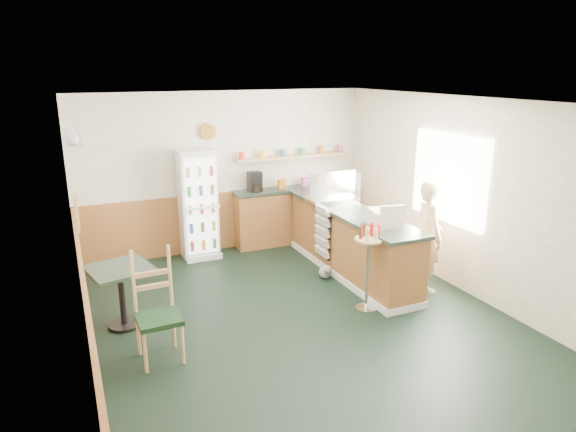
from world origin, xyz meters
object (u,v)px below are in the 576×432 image
display_case (332,187)px  condiment_stand (368,256)px  drinks_fridge (198,205)px  cafe_table (121,285)px  cafe_chair (156,302)px  shopkeeper (429,236)px  cash_register (385,218)px

display_case → condiment_stand: bearing=-103.7°
drinks_fridge → cafe_table: size_ratio=2.13×
drinks_fridge → display_case: size_ratio=2.22×
drinks_fridge → cafe_chair: (-1.21, -2.86, -0.26)m
shopkeeper → cafe_chair: 3.84m
display_case → shopkeeper: bearing=-65.6°
display_case → cash_register: 1.47m
cash_register → cafe_table: bearing=-174.5°
cash_register → condiment_stand: 0.65m
shopkeeper → condiment_stand: 1.15m
shopkeeper → cafe_table: shopkeeper is taller
cash_register → cafe_table: (-3.40, 0.50, -0.58)m
display_case → cafe_chair: (-3.13, -1.81, -0.60)m
display_case → cafe_table: display_case is taller
display_case → cash_register: bearing=-90.0°
cafe_table → display_case: bearing=15.8°
display_case → cafe_chair: display_case is taller
shopkeeper → display_case: bearing=39.9°
shopkeeper → cafe_chair: (-3.83, -0.26, -0.15)m
shopkeeper → cafe_table: bearing=97.5°
cash_register → cafe_table: 3.49m
cash_register → condiment_stand: bearing=-131.0°
display_case → cafe_table: size_ratio=0.96×
cash_register → cafe_chair: 3.18m
cash_register → shopkeeper: (0.70, -0.08, -0.33)m
cash_register → shopkeeper: shopkeeper is taller
shopkeeper → cafe_chair: size_ratio=1.30×
drinks_fridge → shopkeeper: 3.69m
display_case → cafe_table: (-3.40, -0.96, -0.70)m
cafe_table → cafe_chair: size_ratio=0.69×
condiment_stand → drinks_fridge: bearing=117.7°
drinks_fridge → display_case: drinks_fridge is taller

